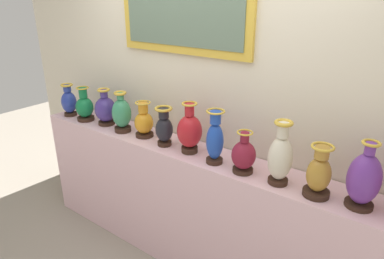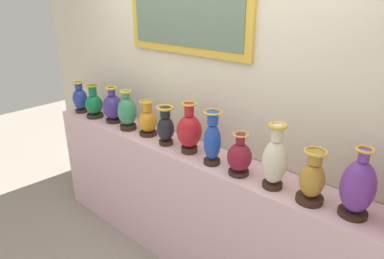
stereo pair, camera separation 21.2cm
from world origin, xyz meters
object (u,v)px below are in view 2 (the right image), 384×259
vase_sapphire (212,140)px  vase_burgundy (239,157)px  vase_amber (148,121)px  vase_crimson (190,131)px  vase_jade (127,112)px  vase_ochre (312,180)px  vase_indigo (113,107)px  vase_onyx (166,127)px  vase_emerald (94,104)px  vase_cobalt (80,98)px  vase_violet (358,187)px  vase_ivory (275,160)px

vase_sapphire → vase_burgundy: bearing=-0.0°
vase_amber → vase_crimson: bearing=-2.2°
vase_jade → vase_ochre: 1.68m
vase_indigo → vase_ochre: size_ratio=1.03×
vase_indigo → vase_sapphire: vase_sapphire is taller
vase_onyx → vase_burgundy: vase_onyx is taller
vase_indigo → vase_crimson: bearing=-1.0°
vase_emerald → vase_ochre: bearing=-0.1°
vase_cobalt → vase_emerald: (0.23, 0.01, -0.01)m
vase_indigo → vase_ochre: 1.92m
vase_onyx → vase_ochre: bearing=-0.6°
vase_burgundy → vase_amber: bearing=176.8°
vase_emerald → vase_jade: bearing=1.8°
vase_ochre → vase_violet: 0.23m
vase_jade → vase_onyx: 0.48m
vase_indigo → vase_jade: vase_jade is taller
vase_cobalt → vase_onyx: vase_cobalt is taller
vase_cobalt → vase_ochre: bearing=0.1°
vase_cobalt → vase_jade: 0.72m
vase_ochre → vase_burgundy: bearing=-179.5°
vase_indigo → vase_sapphire: (1.21, -0.05, 0.03)m
vase_indigo → vase_ochre: (1.92, -0.05, -0.00)m
vase_amber → vase_emerald: bearing=-176.3°
vase_sapphire → vase_burgundy: 0.23m
vase_indigo → vase_amber: bearing=0.3°
vase_indigo → vase_ivory: 1.68m
vase_burgundy → vase_sapphire: bearing=180.0°
vase_indigo → vase_jade: (0.25, -0.03, 0.02)m
vase_crimson → vase_burgundy: 0.47m
vase_ivory → vase_amber: bearing=177.7°
vase_indigo → vase_onyx: 0.73m
vase_sapphire → vase_ivory: bearing=0.5°
vase_jade → vase_ochre: size_ratio=1.09×
vase_burgundy → vase_ivory: bearing=1.1°
vase_indigo → vase_burgundy: vase_indigo is taller
vase_cobalt → vase_emerald: 0.23m
vase_onyx → vase_crimson: vase_crimson is taller
vase_jade → vase_onyx: vase_jade is taller
vase_jade → vase_onyx: (0.48, -0.01, -0.01)m
vase_cobalt → vase_ivory: size_ratio=0.76×
vase_ivory → vase_violet: 0.47m
vase_emerald → vase_sapphire: size_ratio=0.82×
vase_amber → vase_burgundy: bearing=-3.2°
vase_ochre → vase_onyx: bearing=179.4°
vase_indigo → vase_violet: size_ratio=0.84×
vase_onyx → vase_violet: vase_violet is taller
vase_emerald → vase_jade: 0.49m
vase_jade → vase_ivory: 1.44m
vase_burgundy → vase_violet: (0.72, 0.04, 0.05)m
vase_jade → vase_onyx: bearing=-0.6°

